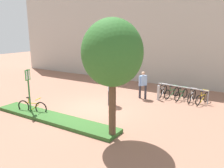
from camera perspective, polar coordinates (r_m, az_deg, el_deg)
ground_plane at (r=12.63m, az=-4.01°, el=-6.13°), size 60.00×60.00×0.00m
building_facade at (r=18.87m, az=10.25°, el=15.63°), size 28.00×1.20×10.00m
planter_strip at (r=11.43m, az=-14.33°, el=-8.26°), size 7.00×1.10×0.16m
tree_sidewalk at (r=8.49m, az=0.07°, el=7.60°), size 2.30×2.30×4.66m
parking_sign_post at (r=12.19m, az=-20.07°, el=-0.24°), size 0.11×0.36×2.31m
bike_at_sign at (r=12.50m, az=-19.23°, el=-5.41°), size 1.63×0.57×0.86m
bike_rack_cluster at (r=14.72m, az=16.89°, el=-2.42°), size 3.18×1.83×0.83m
bollard_steel at (r=14.26m, az=11.46°, el=-2.17°), size 0.16×0.16×0.90m
person_shirt_blue at (r=14.24m, az=7.70°, el=0.18°), size 0.53×0.53×1.72m
person_casual_tan at (r=12.86m, az=0.00°, el=-1.15°), size 0.40×0.61×1.72m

